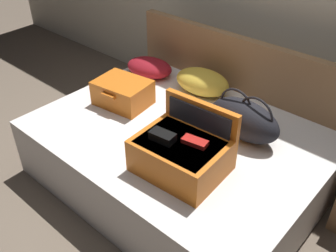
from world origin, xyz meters
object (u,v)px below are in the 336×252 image
object	(u,v)px
hard_case_large	(182,152)
hard_case_medium	(123,93)
pillow_near_headboard	(149,67)
duffel_bag	(244,119)
pillow_center_head	(202,82)
bed	(178,156)

from	to	relation	value
hard_case_large	hard_case_medium	distance (m)	0.91
hard_case_large	pillow_near_headboard	xyz separation A→B (m)	(-1.05, 0.79, -0.06)
hard_case_medium	pillow_near_headboard	size ratio (longest dim) A/B	1.04
duffel_bag	hard_case_medium	bearing A→B (deg)	-165.12
hard_case_large	pillow_center_head	distance (m)	0.99
duffel_bag	pillow_near_headboard	bearing A→B (deg)	168.15
pillow_near_headboard	duffel_bag	bearing A→B (deg)	-11.85
hard_case_large	pillow_center_head	size ratio (longest dim) A/B	1.18
duffel_bag	pillow_near_headboard	xyz separation A→B (m)	(-1.15, 0.24, -0.06)
bed	pillow_near_headboard	distance (m)	0.96
hard_case_large	pillow_near_headboard	distance (m)	1.32
bed	hard_case_large	bearing A→B (deg)	-46.84
bed	duffel_bag	world-z (taller)	duffel_bag
pillow_near_headboard	bed	bearing A→B (deg)	-32.76
hard_case_medium	pillow_center_head	xyz separation A→B (m)	(0.37, 0.56, 0.00)
duffel_bag	pillow_near_headboard	world-z (taller)	duffel_bag
hard_case_medium	duffel_bag	world-z (taller)	duffel_bag
bed	hard_case_large	size ratio (longest dim) A/B	3.66
pillow_near_headboard	pillow_center_head	size ratio (longest dim) A/B	0.92
pillow_near_headboard	pillow_center_head	bearing A→B (deg)	6.68
hard_case_medium	pillow_center_head	bearing A→B (deg)	49.19
duffel_bag	hard_case_large	bearing A→B (deg)	-100.15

